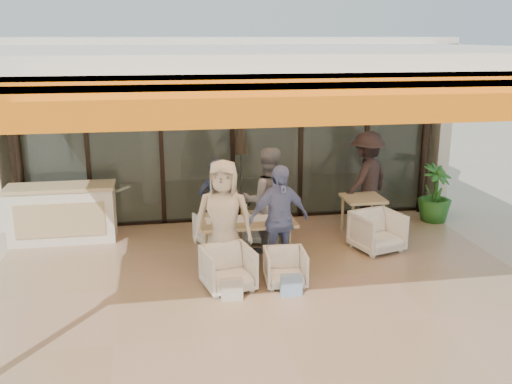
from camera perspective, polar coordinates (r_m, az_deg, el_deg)
ground at (r=8.60m, az=0.36°, el=-9.02°), size 70.00×70.00×0.00m
terrace_floor at (r=8.59m, az=0.36°, el=-8.99°), size 8.00×6.00×0.01m
terrace_structure at (r=7.58m, az=0.76°, el=13.10°), size 8.00×6.00×3.40m
glass_storefront at (r=10.97m, az=-2.38°, el=5.11°), size 8.08×0.10×3.20m
interior_block at (r=13.16m, az=-3.69°, el=9.57°), size 9.05×3.62×3.52m
host_counter at (r=10.59m, az=-18.79°, el=-2.04°), size 1.85×0.65×1.04m
dining_table at (r=9.07m, az=-0.97°, el=-3.05°), size 1.50×0.90×0.93m
chair_far_left at (r=10.03m, az=-4.13°, el=-3.53°), size 0.76×0.74×0.62m
chair_far_right at (r=10.13m, az=0.61°, el=-3.13°), size 0.78×0.75×0.68m
chair_near_left at (r=8.25m, az=-2.80°, el=-7.48°), size 0.80×0.77×0.70m
chair_near_right at (r=8.40m, az=2.95°, el=-7.41°), size 0.62×0.58×0.60m
diner_navy at (r=9.40m, az=-3.88°, el=-1.55°), size 0.65×0.48×1.64m
diner_grey at (r=9.49m, az=1.16°, el=-0.85°), size 0.90×0.72×1.80m
diner_cream at (r=8.52m, az=-3.26°, el=-2.75°), size 1.00×0.77×1.81m
diner_periwinkle at (r=8.66m, az=2.28°, el=-2.80°), size 1.07×0.66×1.70m
tote_bag_cream at (r=7.96m, az=-2.43°, el=-9.78°), size 0.30×0.10×0.34m
tote_bag_blue at (r=8.09m, az=3.56°, el=-9.35°), size 0.30×0.10×0.34m
side_table at (r=10.47m, az=10.64°, el=-1.06°), size 0.70×0.70×0.74m
side_chair at (r=9.88m, az=12.05°, el=-3.72°), size 0.90×0.87×0.76m
standing_woman at (r=11.01m, az=10.98°, el=1.25°), size 1.36×1.26×1.84m
potted_palm at (r=11.65m, az=17.48°, el=-0.15°), size 0.89×0.89×1.16m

